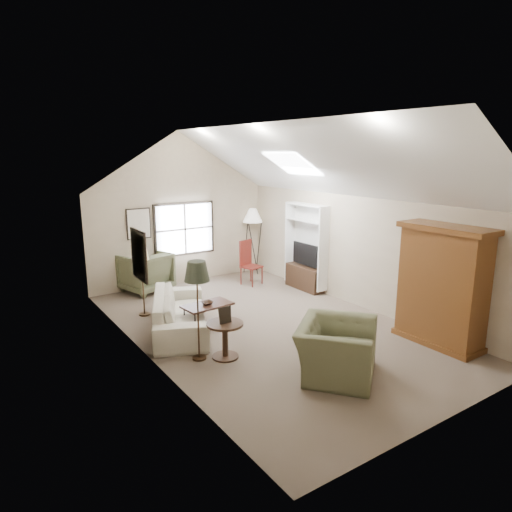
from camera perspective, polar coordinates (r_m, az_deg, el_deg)
room_shell at (r=8.69m, az=1.50°, el=11.20°), size 5.01×8.01×4.00m
window at (r=12.34m, az=-8.91°, el=3.36°), size 1.72×0.08×1.42m
skylight at (r=10.19m, az=4.59°, el=11.49°), size 0.80×1.20×0.52m
wall_art at (r=9.71m, az=-14.45°, el=2.18°), size 1.97×3.71×0.88m
armoire at (r=8.92m, az=22.26°, el=-3.47°), size 0.60×1.50×2.20m
tv_alcove at (r=11.62m, az=6.27°, el=1.34°), size 0.32×1.30×2.10m
media_console at (r=11.81m, az=6.10°, el=-2.71°), size 0.34×1.18×0.60m
tv_panel at (r=11.66m, az=6.17°, el=0.23°), size 0.05×0.90×0.55m
sofa at (r=9.22m, az=-9.47°, el=-6.90°), size 1.92×2.70×0.74m
armchair_near at (r=7.43m, az=9.99°, el=-11.45°), size 1.75×1.72×0.86m
armchair_far at (r=11.83m, az=-13.67°, el=-1.97°), size 1.34×1.36×1.00m
coffee_table at (r=9.27m, az=-6.06°, el=-7.47°), size 1.02×0.63×0.50m
bowl at (r=9.18m, az=-6.10°, el=-5.84°), size 0.25×0.25×0.06m
side_table at (r=7.96m, az=-3.88°, el=-10.46°), size 0.83×0.83×0.63m
side_chair at (r=12.07m, az=-0.56°, el=-0.85°), size 0.57×0.57×1.18m
tripod_lamp at (r=13.17m, az=-0.42°, el=1.95°), size 0.73×0.73×1.92m
dark_lamp at (r=7.74m, az=-7.27°, el=-6.74°), size 0.56×0.56×1.76m
tan_lamp at (r=10.06m, az=-13.98°, el=-2.92°), size 0.42×0.42×1.58m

